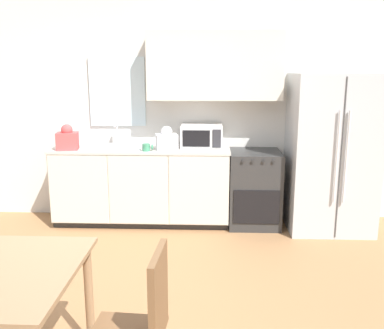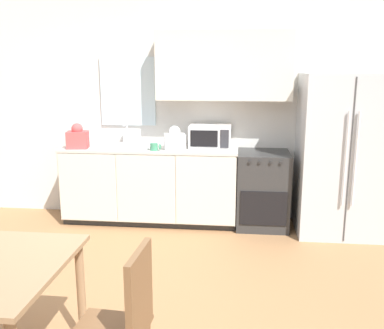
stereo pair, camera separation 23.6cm
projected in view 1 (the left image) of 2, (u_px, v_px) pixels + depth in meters
name	position (u px, v px, depth m)	size (l,w,h in m)	color
ground_plane	(132.00, 313.00, 3.28)	(12.00, 12.00, 0.00)	#9E7047
wall_back	(170.00, 102.00, 5.21)	(12.00, 0.38, 2.70)	silver
kitchen_counter	(142.00, 185.00, 5.15)	(2.09, 0.62, 0.93)	#333333
oven_range	(254.00, 188.00, 5.09)	(0.60, 0.63, 0.89)	#2D2D2D
refrigerator	(331.00, 153.00, 4.89)	(0.93, 0.81, 1.79)	silver
kitchen_sink	(114.00, 146.00, 5.07)	(0.66, 0.42, 0.25)	#B7BABC
microwave	(202.00, 136.00, 5.07)	(0.49, 0.38, 0.26)	silver
coffee_mug	(147.00, 147.00, 4.84)	(0.12, 0.09, 0.08)	#3F8C66
grocery_bag_0	(67.00, 139.00, 4.90)	(0.27, 0.24, 0.29)	#D14C4C
grocery_bag_1	(167.00, 140.00, 4.93)	(0.28, 0.25, 0.27)	white
dining_chair_side	(143.00, 321.00, 2.26)	(0.43, 0.43, 0.93)	brown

